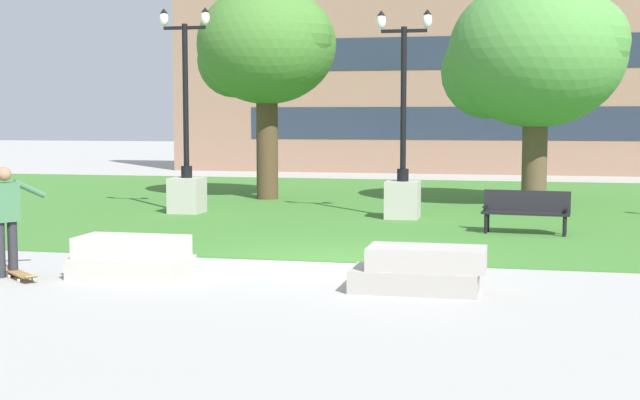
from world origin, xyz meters
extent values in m
plane|color=#A3A09B|center=(0.00, 0.00, 0.00)|extent=(140.00, 140.00, 0.00)
cube|color=#3D752D|center=(0.00, 10.00, 0.01)|extent=(40.00, 20.00, 0.02)
cube|color=#B2ADA3|center=(-2.78, -2.06, 0.16)|extent=(1.80, 0.90, 0.32)
cube|color=#BBB6AB|center=(-2.76, -2.06, 0.48)|extent=(1.66, 0.83, 0.32)
cube|color=#9E9991|center=(1.61, -2.18, 0.16)|extent=(1.80, 0.90, 0.32)
cube|color=#A6A098|center=(1.78, -2.18, 0.48)|extent=(1.66, 0.83, 0.32)
cylinder|color=#28282D|center=(-4.63, -2.33, 0.43)|extent=(0.15, 0.15, 0.86)
cylinder|color=#28282D|center=(-4.75, -2.49, 0.43)|extent=(0.15, 0.15, 0.86)
cube|color=#3D7047|center=(-4.69, -2.41, 1.16)|extent=(0.42, 0.47, 0.60)
cylinder|color=#3D7047|center=(-4.54, -1.95, 1.34)|extent=(0.39, 0.50, 0.33)
sphere|color=#9E7051|center=(-4.69, -2.41, 1.60)|extent=(0.22, 0.22, 0.22)
cube|color=olive|center=(-4.35, -2.59, 0.09)|extent=(0.74, 0.67, 0.02)
cube|color=olive|center=(-4.01, -2.89, 0.11)|extent=(0.22, 0.23, 0.06)
cube|color=olive|center=(-4.69, -2.30, 0.11)|extent=(0.22, 0.23, 0.06)
cylinder|color=silver|center=(-4.11, -2.65, 0.03)|extent=(0.06, 0.06, 0.06)
cylinder|color=silver|center=(-4.25, -2.82, 0.03)|extent=(0.06, 0.06, 0.06)
cylinder|color=silver|center=(-4.44, -2.37, 0.03)|extent=(0.06, 0.06, 0.06)
cylinder|color=silver|center=(-4.59, -2.53, 0.03)|extent=(0.06, 0.06, 0.06)
cube|color=black|center=(3.19, 4.33, 0.46)|extent=(1.83, 0.62, 0.05)
cube|color=black|center=(3.22, 4.58, 0.69)|extent=(1.80, 0.30, 0.46)
cube|color=black|center=(2.36, 4.42, 0.58)|extent=(0.10, 0.40, 0.04)
cube|color=black|center=(4.03, 4.25, 0.58)|extent=(0.10, 0.40, 0.04)
cylinder|color=black|center=(2.38, 4.25, 0.23)|extent=(0.07, 0.07, 0.41)
cylinder|color=black|center=(3.98, 4.10, 0.23)|extent=(0.07, 0.07, 0.41)
cylinder|color=black|center=(2.41, 4.57, 0.23)|extent=(0.07, 0.07, 0.41)
cylinder|color=black|center=(4.01, 4.41, 0.23)|extent=(0.07, 0.07, 0.41)
cube|color=#ADA89E|center=(0.31, 6.71, 0.47)|extent=(0.80, 0.80, 0.90)
cylinder|color=black|center=(0.31, 6.71, 1.07)|extent=(0.28, 0.28, 0.30)
cylinder|color=black|center=(0.31, 6.71, 2.76)|extent=(0.14, 0.14, 3.69)
cube|color=black|center=(0.31, 6.71, 4.51)|extent=(1.10, 0.08, 0.08)
ellipsoid|color=white|center=(-0.24, 6.71, 4.75)|extent=(0.22, 0.22, 0.36)
cone|color=black|center=(-0.24, 6.71, 4.95)|extent=(0.20, 0.20, 0.13)
ellipsoid|color=white|center=(0.86, 6.71, 4.75)|extent=(0.22, 0.22, 0.36)
cone|color=black|center=(0.86, 6.71, 4.95)|extent=(0.20, 0.20, 0.13)
cube|color=#ADA89E|center=(-5.24, 6.74, 0.47)|extent=(0.80, 0.80, 0.90)
cylinder|color=black|center=(-5.24, 6.74, 1.07)|extent=(0.28, 0.28, 0.30)
cylinder|color=black|center=(-5.24, 6.74, 2.86)|extent=(0.14, 0.14, 3.88)
cube|color=black|center=(-5.24, 6.74, 4.70)|extent=(1.10, 0.08, 0.08)
ellipsoid|color=white|center=(-5.79, 6.74, 4.94)|extent=(0.22, 0.22, 0.36)
cone|color=black|center=(-5.79, 6.74, 5.14)|extent=(0.20, 0.20, 0.13)
ellipsoid|color=white|center=(-4.69, 6.74, 4.94)|extent=(0.22, 0.22, 0.36)
cone|color=black|center=(-4.69, 6.74, 5.14)|extent=(0.20, 0.20, 0.13)
cylinder|color=brown|center=(3.46, 10.42, 1.46)|extent=(0.68, 0.68, 2.88)
ellipsoid|color=#4C893D|center=(3.46, 10.42, 4.21)|extent=(4.78, 4.78, 4.06)
sphere|color=#4C893D|center=(2.15, 10.90, 3.74)|extent=(2.63, 2.63, 2.63)
sphere|color=#4C893D|center=(4.66, 9.94, 4.45)|extent=(2.39, 2.39, 2.39)
cylinder|color=#4C3823|center=(-4.29, 10.92, 1.74)|extent=(0.65, 0.65, 3.44)
ellipsoid|color=#42752D|center=(-4.29, 10.92, 4.59)|extent=(4.11, 4.11, 3.49)
sphere|color=#42752D|center=(-5.42, 11.33, 4.18)|extent=(2.26, 2.26, 2.26)
sphere|color=#42752D|center=(-3.26, 10.51, 4.80)|extent=(2.06, 2.06, 2.06)
cube|color=#8E6B56|center=(2.49, 24.50, 5.30)|extent=(29.96, 1.00, 10.60)
cube|color=#232D3D|center=(2.49, 23.98, 2.20)|extent=(22.47, 0.03, 1.40)
cube|color=#232D3D|center=(2.49, 23.98, 5.20)|extent=(22.47, 0.03, 1.40)
camera|label=1|loc=(3.01, -14.67, 2.47)|focal=50.00mm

